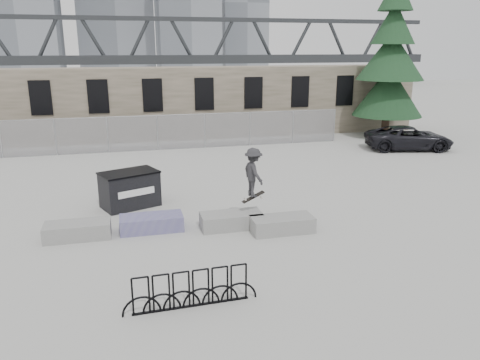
# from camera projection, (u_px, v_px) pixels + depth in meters

# --- Properties ---
(ground) EXTENTS (120.00, 120.00, 0.00)m
(ground) POSITION_uv_depth(u_px,v_px,m) (188.00, 228.00, 15.37)
(ground) COLOR #A6A6A1
(ground) RESTS_ON ground
(stone_wall) EXTENTS (36.00, 2.58, 4.50)m
(stone_wall) POSITION_uv_depth(u_px,v_px,m) (152.00, 103.00, 29.90)
(stone_wall) COLOR #6A5F4E
(stone_wall) RESTS_ON ground
(chainlink_fence) EXTENTS (22.06, 0.06, 2.02)m
(chainlink_fence) POSITION_uv_depth(u_px,v_px,m) (157.00, 132.00, 26.74)
(chainlink_fence) COLOR gray
(chainlink_fence) RESTS_ON ground
(planter_far_left) EXTENTS (2.00, 0.90, 0.50)m
(planter_far_left) POSITION_uv_depth(u_px,v_px,m) (78.00, 230.00, 14.53)
(planter_far_left) COLOR gray
(planter_far_left) RESTS_ON ground
(planter_center_left) EXTENTS (2.00, 0.90, 0.50)m
(planter_center_left) POSITION_uv_depth(u_px,v_px,m) (152.00, 222.00, 15.14)
(planter_center_left) COLOR navy
(planter_center_left) RESTS_ON ground
(planter_center_right) EXTENTS (2.00, 0.90, 0.50)m
(planter_center_right) POSITION_uv_depth(u_px,v_px,m) (231.00, 220.00, 15.37)
(planter_center_right) COLOR gray
(planter_center_right) RESTS_ON ground
(planter_offset) EXTENTS (2.00, 0.90, 0.50)m
(planter_offset) POSITION_uv_depth(u_px,v_px,m) (282.00, 224.00, 15.04)
(planter_offset) COLOR gray
(planter_offset) RESTS_ON ground
(dumpster) EXTENTS (2.35, 1.91, 1.34)m
(dumpster) POSITION_uv_depth(u_px,v_px,m) (130.00, 189.00, 17.30)
(dumpster) COLOR black
(dumpster) RESTS_ON ground
(bike_rack) EXTENTS (3.14, 0.17, 0.90)m
(bike_rack) POSITION_uv_depth(u_px,v_px,m) (191.00, 289.00, 10.62)
(bike_rack) COLOR black
(bike_rack) RESTS_ON ground
(spruce_tree) EXTENTS (4.45, 4.45, 11.50)m
(spruce_tree) POSITION_uv_depth(u_px,v_px,m) (391.00, 61.00, 29.76)
(spruce_tree) COLOR #38281E
(spruce_tree) RESTS_ON ground
(truss_bridge) EXTENTS (70.00, 3.00, 9.80)m
(truss_bridge) POSITION_uv_depth(u_px,v_px,m) (203.00, 58.00, 67.87)
(truss_bridge) COLOR #2D3033
(truss_bridge) RESTS_ON ground
(suv) EXTENTS (5.27, 3.32, 1.36)m
(suv) POSITION_uv_depth(u_px,v_px,m) (409.00, 138.00, 27.02)
(suv) COLOR black
(suv) RESTS_ON ground
(skateboarder) EXTENTS (0.80, 1.14, 1.81)m
(skateboarder) POSITION_uv_depth(u_px,v_px,m) (253.00, 173.00, 15.18)
(skateboarder) COLOR #2C2B2E
(skateboarder) RESTS_ON ground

